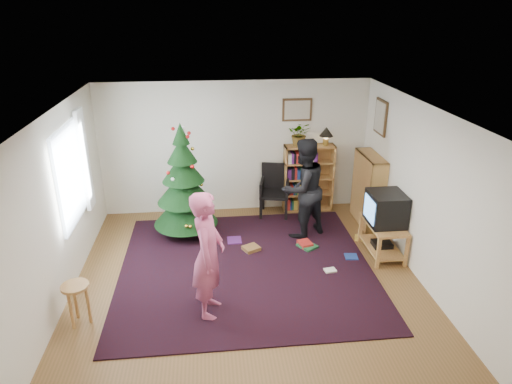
{
  "coord_description": "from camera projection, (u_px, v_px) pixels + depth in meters",
  "views": [
    {
      "loc": [
        -0.49,
        -5.72,
        3.77
      ],
      "look_at": [
        0.2,
        0.67,
        1.1
      ],
      "focal_mm": 32.0,
      "sensor_mm": 36.0,
      "label": 1
    }
  ],
  "objects": [
    {
      "name": "bookshelf_back",
      "position": [
        308.0,
        177.0,
        8.77
      ],
      "size": [
        0.95,
        0.3,
        1.3
      ],
      "color": "#BE8C44",
      "rests_on": "floor"
    },
    {
      "name": "picture_back",
      "position": [
        297.0,
        110.0,
        8.38
      ],
      "size": [
        0.55,
        0.03,
        0.42
      ],
      "color": "#4C3319",
      "rests_on": "wall_back"
    },
    {
      "name": "wall_left",
      "position": [
        59.0,
        209.0,
        6.01
      ],
      "size": [
        0.02,
        5.0,
        2.5
      ],
      "primitive_type": "cube",
      "color": "silver",
      "rests_on": "floor"
    },
    {
      "name": "christmas_tree",
      "position": [
        184.0,
        190.0,
        7.74
      ],
      "size": [
        1.1,
        1.1,
        2.0
      ],
      "rotation": [
        0.0,
        0.0,
        0.34
      ],
      "color": "#3F2816",
      "rests_on": "rug"
    },
    {
      "name": "person_standing",
      "position": [
        208.0,
        255.0,
        5.69
      ],
      "size": [
        0.51,
        0.68,
        1.71
      ],
      "primitive_type": "imported",
      "rotation": [
        0.0,
        0.0,
        1.4
      ],
      "color": "#A94369",
      "rests_on": "rug"
    },
    {
      "name": "picture_right",
      "position": [
        381.0,
        117.0,
        7.84
      ],
      "size": [
        0.03,
        0.5,
        0.6
      ],
      "color": "#4C3319",
      "rests_on": "wall_right"
    },
    {
      "name": "ceiling",
      "position": [
        246.0,
        111.0,
        5.78
      ],
      "size": [
        5.0,
        5.0,
        0.0
      ],
      "primitive_type": "plane",
      "rotation": [
        3.14,
        0.0,
        0.0
      ],
      "color": "white",
      "rests_on": "wall_back"
    },
    {
      "name": "rug",
      "position": [
        246.0,
        267.0,
        7.01
      ],
      "size": [
        3.8,
        3.6,
        0.02
      ],
      "primitive_type": "cube",
      "color": "black",
      "rests_on": "floor"
    },
    {
      "name": "table_lamp",
      "position": [
        326.0,
        133.0,
        8.47
      ],
      "size": [
        0.26,
        0.26,
        0.34
      ],
      "color": "#A57F33",
      "rests_on": "bookshelf_back"
    },
    {
      "name": "wall_front",
      "position": [
        272.0,
        316.0,
        3.96
      ],
      "size": [
        5.0,
        0.02,
        2.5
      ],
      "primitive_type": "cube",
      "color": "silver",
      "rests_on": "floor"
    },
    {
      "name": "floor",
      "position": [
        248.0,
        278.0,
        6.74
      ],
      "size": [
        5.0,
        5.0,
        0.0
      ],
      "primitive_type": "plane",
      "color": "brown",
      "rests_on": "ground"
    },
    {
      "name": "crt_tv",
      "position": [
        386.0,
        208.0,
        7.1
      ],
      "size": [
        0.54,
        0.58,
        0.51
      ],
      "color": "black",
      "rests_on": "tv_stand"
    },
    {
      "name": "stool",
      "position": [
        76.0,
        294.0,
        5.64
      ],
      "size": [
        0.34,
        0.34,
        0.57
      ],
      "color": "#BE8C44",
      "rests_on": "floor"
    },
    {
      "name": "floor_clutter",
      "position": [
        305.0,
        248.0,
        7.48
      ],
      "size": [
        2.36,
        1.31,
        0.08
      ],
      "color": "#A51E19",
      "rests_on": "rug"
    },
    {
      "name": "bookshelf_right",
      "position": [
        368.0,
        189.0,
        8.22
      ],
      "size": [
        0.3,
        0.95,
        1.3
      ],
      "rotation": [
        0.0,
        0.0,
        1.57
      ],
      "color": "#BE8C44",
      "rests_on": "floor"
    },
    {
      "name": "wall_right",
      "position": [
        421.0,
        194.0,
        6.51
      ],
      "size": [
        0.02,
        5.0,
        2.5
      ],
      "primitive_type": "cube",
      "color": "silver",
      "rests_on": "floor"
    },
    {
      "name": "tv_stand",
      "position": [
        383.0,
        236.0,
        7.29
      ],
      "size": [
        0.51,
        0.91,
        0.55
      ],
      "color": "#BE8C44",
      "rests_on": "floor"
    },
    {
      "name": "window_pane",
      "position": [
        70.0,
        175.0,
        6.47
      ],
      "size": [
        0.04,
        1.2,
        1.4
      ],
      "primitive_type": "cube",
      "color": "silver",
      "rests_on": "wall_left"
    },
    {
      "name": "armchair",
      "position": [
        274.0,
        187.0,
        8.67
      ],
      "size": [
        0.63,
        0.64,
        0.97
      ],
      "rotation": [
        0.0,
        0.0,
        -0.21
      ],
      "color": "black",
      "rests_on": "rug"
    },
    {
      "name": "person_by_chair",
      "position": [
        303.0,
        189.0,
        7.68
      ],
      "size": [
        1.06,
        0.98,
        1.74
      ],
      "primitive_type": "imported",
      "rotation": [
        0.0,
        0.0,
        3.64
      ],
      "color": "black",
      "rests_on": "rug"
    },
    {
      "name": "wall_back",
      "position": [
        235.0,
        148.0,
        8.56
      ],
      "size": [
        5.0,
        0.02,
        2.5
      ],
      "primitive_type": "cube",
      "color": "silver",
      "rests_on": "floor"
    },
    {
      "name": "potted_plant",
      "position": [
        300.0,
        134.0,
        8.42
      ],
      "size": [
        0.48,
        0.44,
        0.46
      ],
      "primitive_type": "imported",
      "rotation": [
        0.0,
        0.0,
        -0.22
      ],
      "color": "gray",
      "rests_on": "bookshelf_back"
    },
    {
      "name": "curtain",
      "position": [
        85.0,
        160.0,
        7.12
      ],
      "size": [
        0.06,
        0.35,
        1.6
      ],
      "primitive_type": "cube",
      "color": "white",
      "rests_on": "wall_left"
    }
  ]
}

